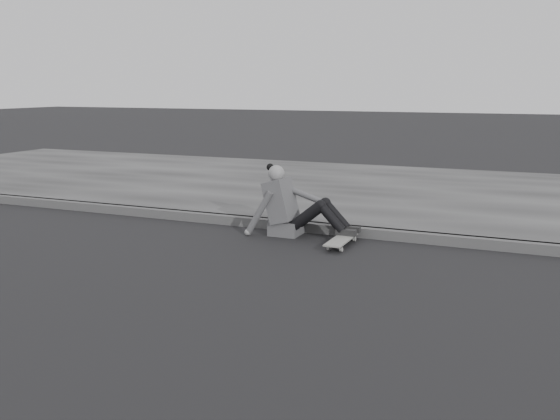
{
  "coord_description": "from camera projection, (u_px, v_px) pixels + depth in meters",
  "views": [
    {
      "loc": [
        0.64,
        -4.63,
        1.81
      ],
      "look_at": [
        -1.91,
        1.42,
        0.5
      ],
      "focal_mm": 40.0,
      "sensor_mm": 36.0,
      "label": 1
    }
  ],
  "objects": [
    {
      "name": "sidewalk",
      "position": [
        494.0,
        199.0,
        9.83
      ],
      "size": [
        24.0,
        6.0,
        0.12
      ],
      "primitive_type": "cube",
      "color": "#3C3C3C",
      "rests_on": "ground"
    },
    {
      "name": "skateboard",
      "position": [
        342.0,
        240.0,
        7.18
      ],
      "size": [
        0.2,
        0.78,
        0.09
      ],
      "color": "#979893",
      "rests_on": "ground"
    },
    {
      "name": "seated_woman",
      "position": [
        291.0,
        207.0,
        7.62
      ],
      "size": [
        1.38,
        0.46,
        0.88
      ],
      "color": "#4C4C4F",
      "rests_on": "ground"
    },
    {
      "name": "ground",
      "position": [
        438.0,
        326.0,
        4.78
      ],
      "size": [
        80.0,
        80.0,
        0.0
      ],
      "primitive_type": "plane",
      "color": "black",
      "rests_on": "ground"
    },
    {
      "name": "curb",
      "position": [
        474.0,
        242.0,
        7.1
      ],
      "size": [
        24.0,
        0.16,
        0.12
      ],
      "primitive_type": "cube",
      "color": "#474747",
      "rests_on": "ground"
    }
  ]
}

